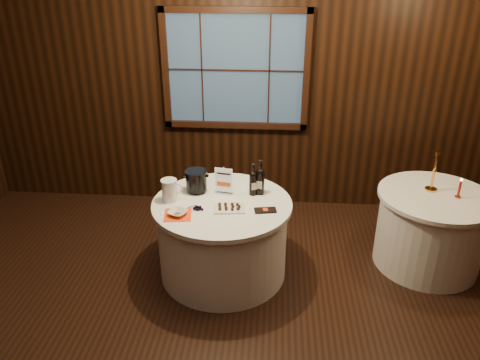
# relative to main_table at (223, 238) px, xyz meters

# --- Properties ---
(ground) EXTENTS (6.00, 6.00, 0.00)m
(ground) POSITION_rel_main_table_xyz_m (0.00, -1.00, -0.39)
(ground) COLOR black
(ground) RESTS_ON ground
(back_wall) EXTENTS (6.00, 0.10, 3.00)m
(back_wall) POSITION_rel_main_table_xyz_m (0.00, 1.48, 1.16)
(back_wall) COLOR black
(back_wall) RESTS_ON ground
(main_table) EXTENTS (1.28, 1.28, 0.77)m
(main_table) POSITION_rel_main_table_xyz_m (0.00, 0.00, 0.00)
(main_table) COLOR white
(main_table) RESTS_ON ground
(side_table) EXTENTS (1.08, 1.08, 0.77)m
(side_table) POSITION_rel_main_table_xyz_m (2.00, 0.30, 0.00)
(side_table) COLOR white
(side_table) RESTS_ON ground
(sign_stand) EXTENTS (0.17, 0.10, 0.27)m
(sign_stand) POSITION_rel_main_table_xyz_m (0.00, 0.17, 0.48)
(sign_stand) COLOR #B1B2B8
(sign_stand) RESTS_ON main_table
(port_bottle_left) EXTENTS (0.07, 0.09, 0.31)m
(port_bottle_left) POSITION_rel_main_table_xyz_m (0.27, 0.18, 0.52)
(port_bottle_left) COLOR black
(port_bottle_left) RESTS_ON main_table
(port_bottle_right) EXTENTS (0.08, 0.09, 0.34)m
(port_bottle_right) POSITION_rel_main_table_xyz_m (0.34, 0.20, 0.53)
(port_bottle_right) COLOR black
(port_bottle_right) RESTS_ON main_table
(ice_bucket) EXTENTS (0.21, 0.21, 0.21)m
(ice_bucket) POSITION_rel_main_table_xyz_m (-0.26, 0.19, 0.50)
(ice_bucket) COLOR black
(ice_bucket) RESTS_ON main_table
(chocolate_plate) EXTENTS (0.29, 0.21, 0.04)m
(chocolate_plate) POSITION_rel_main_table_xyz_m (0.08, -0.13, 0.40)
(chocolate_plate) COLOR white
(chocolate_plate) RESTS_ON main_table
(chocolate_box) EXTENTS (0.21, 0.13, 0.02)m
(chocolate_box) POSITION_rel_main_table_xyz_m (0.40, -0.14, 0.39)
(chocolate_box) COLOR black
(chocolate_box) RESTS_ON main_table
(grape_bunch) EXTENTS (0.16, 0.08, 0.04)m
(grape_bunch) POSITION_rel_main_table_xyz_m (-0.19, -0.15, 0.40)
(grape_bunch) COLOR black
(grape_bunch) RESTS_ON main_table
(glass_pitcher) EXTENTS (0.19, 0.15, 0.21)m
(glass_pitcher) POSITION_rel_main_table_xyz_m (-0.48, -0.01, 0.49)
(glass_pitcher) COLOR white
(glass_pitcher) RESTS_ON main_table
(orange_napkin) EXTENTS (0.26, 0.26, 0.00)m
(orange_napkin) POSITION_rel_main_table_xyz_m (-0.36, -0.27, 0.38)
(orange_napkin) COLOR #FF4815
(orange_napkin) RESTS_ON main_table
(cracker_bowl) EXTENTS (0.20, 0.20, 0.04)m
(cracker_bowl) POSITION_rel_main_table_xyz_m (-0.36, -0.27, 0.41)
(cracker_bowl) COLOR white
(cracker_bowl) RESTS_ON orange_napkin
(brass_candlestick) EXTENTS (0.11, 0.11, 0.40)m
(brass_candlestick) POSITION_rel_main_table_xyz_m (1.97, 0.39, 0.53)
(brass_candlestick) COLOR gold
(brass_candlestick) RESTS_ON side_table
(red_candle) EXTENTS (0.05, 0.05, 0.20)m
(red_candle) POSITION_rel_main_table_xyz_m (2.17, 0.25, 0.46)
(red_candle) COLOR gold
(red_candle) RESTS_ON side_table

